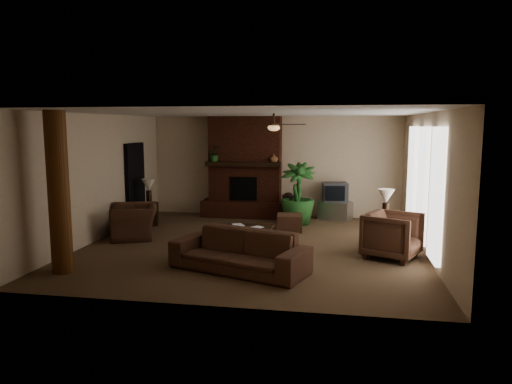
% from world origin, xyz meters
% --- Properties ---
extents(room_shell, '(7.00, 7.00, 7.00)m').
position_xyz_m(room_shell, '(0.00, 0.00, 1.40)').
color(room_shell, brown).
rests_on(room_shell, ground).
extents(fireplace, '(2.40, 0.70, 2.80)m').
position_xyz_m(fireplace, '(-0.80, 3.22, 1.16)').
color(fireplace, '#4F2215').
rests_on(fireplace, ground).
extents(windows, '(0.08, 3.65, 2.35)m').
position_xyz_m(windows, '(3.45, 0.20, 1.35)').
color(windows, white).
rests_on(windows, ground).
extents(log_column, '(0.36, 0.36, 2.80)m').
position_xyz_m(log_column, '(-2.95, -2.40, 1.40)').
color(log_column, brown).
rests_on(log_column, ground).
extents(doorway, '(0.10, 1.00, 2.10)m').
position_xyz_m(doorway, '(-3.44, 1.80, 1.05)').
color(doorway, black).
rests_on(doorway, ground).
extents(ceiling_fan, '(1.35, 1.35, 0.37)m').
position_xyz_m(ceiling_fan, '(0.40, 0.30, 2.53)').
color(ceiling_fan, black).
rests_on(ceiling_fan, ceiling).
extents(sofa, '(2.53, 1.48, 0.95)m').
position_xyz_m(sofa, '(0.08, -1.80, 0.47)').
color(sofa, '#4B2E20').
rests_on(sofa, ground).
extents(armchair_left, '(1.13, 1.35, 1.01)m').
position_xyz_m(armchair_left, '(-2.79, 0.25, 0.50)').
color(armchair_left, '#4B2E20').
rests_on(armchair_left, ground).
extents(armchair_right, '(1.21, 1.24, 0.98)m').
position_xyz_m(armchair_right, '(2.83, -0.49, 0.49)').
color(armchair_right, '#4B2E20').
rests_on(armchair_right, ground).
extents(coffee_table, '(1.20, 0.70, 0.43)m').
position_xyz_m(coffee_table, '(-0.18, -0.12, 0.37)').
color(coffee_table, black).
rests_on(coffee_table, ground).
extents(ottoman, '(0.66, 0.66, 0.40)m').
position_xyz_m(ottoman, '(0.63, 1.56, 0.20)').
color(ottoman, '#4B2E20').
rests_on(ottoman, ground).
extents(tv_stand, '(0.97, 0.76, 0.50)m').
position_xyz_m(tv_stand, '(1.72, 3.15, 0.25)').
color(tv_stand, '#B6B6B8').
rests_on(tv_stand, ground).
extents(tv, '(0.71, 0.61, 0.52)m').
position_xyz_m(tv, '(1.70, 3.14, 0.76)').
color(tv, '#38383A').
rests_on(tv, tv_stand).
extents(floor_vase, '(0.34, 0.34, 0.77)m').
position_xyz_m(floor_vase, '(0.48, 2.82, 0.43)').
color(floor_vase, black).
rests_on(floor_vase, ground).
extents(floor_plant, '(0.90, 1.60, 0.89)m').
position_xyz_m(floor_plant, '(0.75, 2.42, 0.45)').
color(floor_plant, '#285B24').
rests_on(floor_plant, ground).
extents(side_table_left, '(0.63, 0.63, 0.55)m').
position_xyz_m(side_table_left, '(-3.05, 1.65, 0.28)').
color(side_table_left, black).
rests_on(side_table_left, ground).
extents(lamp_left, '(0.45, 0.45, 0.65)m').
position_xyz_m(lamp_left, '(-2.99, 1.61, 1.00)').
color(lamp_left, black).
rests_on(lamp_left, side_table_left).
extents(side_table_right, '(0.59, 0.59, 0.55)m').
position_xyz_m(side_table_right, '(2.81, 0.59, 0.28)').
color(side_table_right, black).
rests_on(side_table_right, ground).
extents(lamp_right, '(0.40, 0.40, 0.65)m').
position_xyz_m(lamp_right, '(2.79, 0.60, 1.00)').
color(lamp_right, black).
rests_on(lamp_right, side_table_right).
extents(mantel_plant, '(0.45, 0.49, 0.33)m').
position_xyz_m(mantel_plant, '(-1.60, 2.98, 1.72)').
color(mantel_plant, '#285B24').
rests_on(mantel_plant, fireplace).
extents(mantel_vase, '(0.26, 0.27, 0.22)m').
position_xyz_m(mantel_vase, '(0.05, 2.97, 1.67)').
color(mantel_vase, brown).
rests_on(mantel_vase, fireplace).
extents(book_a, '(0.20, 0.14, 0.29)m').
position_xyz_m(book_a, '(-0.40, -0.12, 0.57)').
color(book_a, '#999999').
rests_on(book_a, coffee_table).
extents(book_b, '(0.18, 0.15, 0.29)m').
position_xyz_m(book_b, '(0.02, -0.18, 0.58)').
color(book_b, '#999999').
rests_on(book_b, coffee_table).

